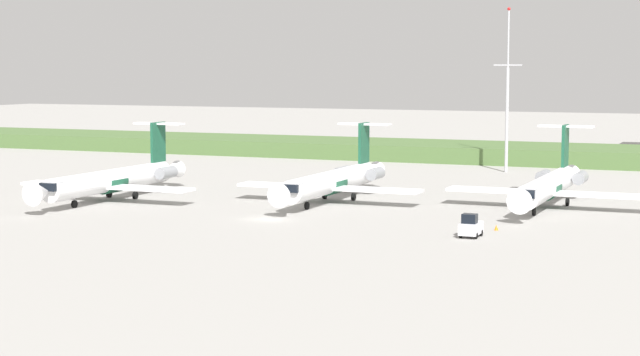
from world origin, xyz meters
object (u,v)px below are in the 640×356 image
Objects in this scene: safety_cone_mid_marker at (496,228)px; regional_jet_third at (548,185)px; baggage_tug at (471,227)px; antenna_mast at (507,105)px; safety_cone_front_marker at (470,225)px; regional_jet_second at (333,180)px; regional_jet_nearest at (113,179)px.

regional_jet_third is at bearing 86.15° from safety_cone_mid_marker.
baggage_tug reaches higher than safety_cone_mid_marker.
antenna_mast is 59.58m from safety_cone_front_marker.
regional_jet_second reaches higher than safety_cone_mid_marker.
regional_jet_nearest and regional_jet_second have the same top height.
antenna_mast reaches higher than safety_cone_front_marker.
antenna_mast is 45.69× the size of safety_cone_mid_marker.
safety_cone_front_marker is (-4.13, -19.47, -2.26)m from regional_jet_third.
safety_cone_mid_marker is (48.68, -5.78, -2.26)m from regional_jet_nearest.
antenna_mast is at bearing 102.04° from safety_cone_mid_marker.
regional_jet_second is at bearing -168.64° from regional_jet_third.
regional_jet_nearest is 1.23× the size of antenna_mast.
antenna_mast is at bearing 55.39° from regional_jet_nearest.
regional_jet_third is 20.04m from safety_cone_mid_marker.
regional_jet_second is 25.36m from safety_cone_front_marker.
baggage_tug reaches higher than safety_cone_front_marker.
baggage_tug is 5.82× the size of safety_cone_front_marker.
regional_jet_second is at bearing 19.87° from regional_jet_nearest.
baggage_tug is (11.18, -63.44, -9.39)m from antenna_mast.
safety_cone_front_marker is 1.00× the size of safety_cone_mid_marker.
baggage_tug is (22.23, -20.01, -1.53)m from regional_jet_second.
regional_jet_nearest is 1.00× the size of regional_jet_third.
regional_jet_third is at bearing 78.02° from safety_cone_front_marker.
safety_cone_mid_marker is at bearing -77.96° from antenna_mast.
antenna_mast reaches higher than regional_jet_third.
regional_jet_second is 9.69× the size of baggage_tug.
regional_jet_second is 25.32m from regional_jet_third.
regional_jet_second reaches higher than safety_cone_front_marker.
regional_jet_third is 41.58m from antenna_mast.
regional_jet_second reaches higher than baggage_tug.
regional_jet_second is 45.50m from antenna_mast.
antenna_mast reaches higher than regional_jet_second.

